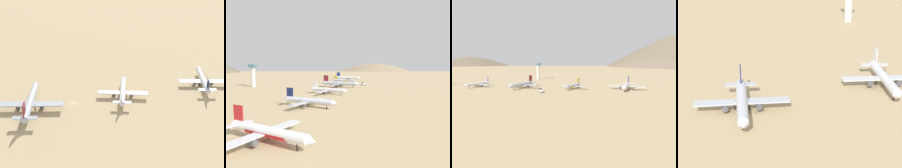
# 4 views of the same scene
# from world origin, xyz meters

# --- Properties ---
(ground_plane) EXTENTS (1800.00, 1800.00, 0.00)m
(ground_plane) POSITION_xyz_m (0.00, 0.00, 0.00)
(ground_plane) COLOR tan
(parked_jet_1) EXTENTS (38.43, 31.45, 11.12)m
(parked_jet_1) POSITION_xyz_m (10.57, -85.93, 3.75)
(parked_jet_1) COLOR silver
(parked_jet_1) RESTS_ON ground
(parked_jet_2) EXTENTS (37.93, 31.13, 11.04)m
(parked_jet_2) POSITION_xyz_m (3.62, -30.97, 3.72)
(parked_jet_2) COLOR silver
(parked_jet_2) RESTS_ON ground
(parked_jet_3) EXTENTS (48.04, 39.22, 13.87)m
(parked_jet_3) POSITION_xyz_m (-2.58, 25.51, 4.67)
(parked_jet_3) COLOR #B2B7C1
(parked_jet_3) RESTS_ON ground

